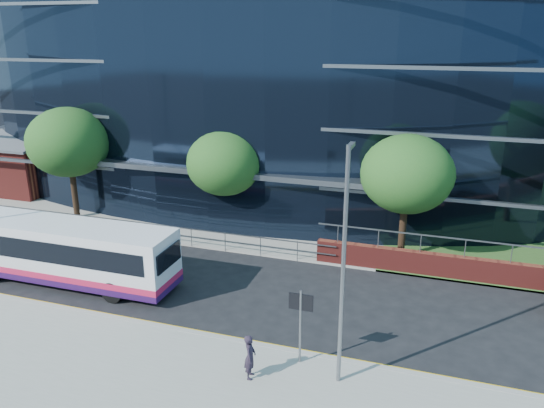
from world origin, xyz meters
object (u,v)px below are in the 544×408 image
(tree_far_a, at_px, (68,142))
(street_sign, at_px, (301,311))
(tree_far_c, at_px, (407,174))
(streetlight_east, at_px, (344,262))
(pedestrian, at_px, (250,357))
(brick_pavilion, at_px, (13,162))
(tree_far_b, at_px, (224,163))
(city_bus, at_px, (68,252))

(tree_far_a, bearing_deg, street_sign, -31.17)
(tree_far_c, relative_size, streetlight_east, 0.81)
(street_sign, distance_m, pedestrian, 2.27)
(streetlight_east, bearing_deg, brick_pavilion, 150.76)
(tree_far_a, height_order, tree_far_b, tree_far_a)
(tree_far_b, bearing_deg, tree_far_a, -177.14)
(brick_pavilion, relative_size, pedestrian, 5.42)
(tree_far_a, distance_m, streetlight_east, 22.05)
(street_sign, distance_m, tree_far_a, 20.63)
(street_sign, xyz_separation_m, tree_far_a, (-17.50, 10.59, 2.71))
(brick_pavilion, relative_size, streetlight_east, 1.08)
(street_sign, bearing_deg, city_bus, 166.12)
(city_bus, bearing_deg, tree_far_a, 125.60)
(brick_pavilion, distance_m, pedestrian, 30.07)
(street_sign, bearing_deg, tree_far_b, 124.08)
(city_bus, bearing_deg, tree_far_b, 60.90)
(tree_far_c, bearing_deg, tree_far_a, 180.00)
(tree_far_a, relative_size, streetlight_east, 0.87)
(brick_pavilion, relative_size, street_sign, 3.07)
(street_sign, xyz_separation_m, tree_far_c, (2.50, 10.59, 2.39))
(street_sign, distance_m, tree_far_b, 13.54)
(city_bus, bearing_deg, brick_pavilion, 139.78)
(tree_far_a, height_order, streetlight_east, streetlight_east)
(brick_pavilion, distance_m, streetlight_east, 32.19)
(tree_far_a, xyz_separation_m, city_bus, (5.54, -7.63, -3.33))
(brick_pavilion, bearing_deg, tree_far_b, -11.88)
(tree_far_a, xyz_separation_m, tree_far_b, (10.00, 0.50, -0.65))
(pedestrian, bearing_deg, brick_pavilion, 44.59)
(tree_far_a, distance_m, tree_far_c, 20.00)
(brick_pavilion, xyz_separation_m, tree_far_c, (29.00, -4.50, 2.60))
(brick_pavilion, height_order, city_bus, brick_pavilion)
(brick_pavilion, bearing_deg, tree_far_c, -8.82)
(tree_far_a, xyz_separation_m, tree_far_c, (20.00, 0.00, -0.33))
(tree_far_c, distance_m, pedestrian, 13.06)
(tree_far_a, relative_size, tree_far_b, 1.15)
(street_sign, relative_size, tree_far_a, 0.40)
(tree_far_c, distance_m, city_bus, 16.62)
(tree_far_a, relative_size, tree_far_c, 1.07)
(tree_far_a, xyz_separation_m, pedestrian, (16.15, -11.95, -3.92))
(city_bus, bearing_deg, street_sign, -14.26)
(brick_pavilion, xyz_separation_m, streetlight_east, (28.00, -15.67, 2.50))
(pedestrian, bearing_deg, tree_far_c, -30.10)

